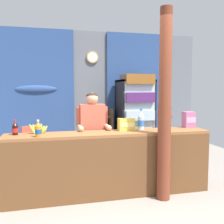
# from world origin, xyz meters

# --- Properties ---
(ground_plane) EXTENTS (6.82, 6.82, 0.00)m
(ground_plane) POSITION_xyz_m (0.00, 1.05, 0.00)
(ground_plane) COLOR gray
(back_wall_curtained) EXTENTS (4.83, 0.22, 2.78)m
(back_wall_curtained) POSITION_xyz_m (-0.01, 2.67, 1.43)
(back_wall_curtained) COLOR slate
(back_wall_curtained) RESTS_ON ground
(stall_counter) EXTENTS (2.93, 0.46, 0.92)m
(stall_counter) POSITION_xyz_m (-0.12, 0.40, 0.56)
(stall_counter) COLOR #935B33
(stall_counter) RESTS_ON ground
(timber_post) EXTENTS (0.20, 0.18, 2.62)m
(timber_post) POSITION_xyz_m (0.57, 0.17, 1.25)
(timber_post) COLOR brown
(timber_post) RESTS_ON ground
(drink_fridge) EXTENTS (0.73, 0.69, 1.84)m
(drink_fridge) POSITION_xyz_m (0.83, 2.16, 1.01)
(drink_fridge) COLOR black
(drink_fridge) RESTS_ON ground
(bottle_shelf_rack) EXTENTS (0.48, 0.28, 1.11)m
(bottle_shelf_rack) POSITION_xyz_m (0.12, 2.36, 0.58)
(bottle_shelf_rack) COLOR brown
(bottle_shelf_rack) RESTS_ON ground
(plastic_lawn_chair) EXTENTS (0.62, 0.62, 0.86)m
(plastic_lawn_chair) POSITION_xyz_m (-1.21, 1.79, 0.49)
(plastic_lawn_chair) COLOR #E5563D
(plastic_lawn_chair) RESTS_ON ground
(shopkeeper) EXTENTS (0.49, 0.42, 1.48)m
(shopkeeper) POSITION_xyz_m (-0.31, 0.90, 0.93)
(shopkeeper) COLOR #28282D
(shopkeeper) RESTS_ON ground
(soda_bottle_water) EXTENTS (0.10, 0.10, 0.32)m
(soda_bottle_water) POSITION_xyz_m (0.40, 0.62, 1.06)
(soda_bottle_water) COLOR silver
(soda_bottle_water) RESTS_ON stall_counter
(soda_bottle_cola) EXTENTS (0.08, 0.08, 0.20)m
(soda_bottle_cola) POSITION_xyz_m (-1.41, 0.58, 1.01)
(soda_bottle_cola) COLOR black
(soda_bottle_cola) RESTS_ON stall_counter
(soda_bottle_orange_soda) EXTENTS (0.08, 0.08, 0.22)m
(soda_bottle_orange_soda) POSITION_xyz_m (-1.10, 0.36, 1.01)
(soda_bottle_orange_soda) COLOR orange
(soda_bottle_orange_soda) RESTS_ON stall_counter
(soda_bottle_lime_soda) EXTENTS (0.07, 0.07, 0.21)m
(soda_bottle_lime_soda) POSITION_xyz_m (0.81, 0.56, 1.01)
(soda_bottle_lime_soda) COLOR #75C64C
(soda_bottle_lime_soda) RESTS_ON stall_counter
(snack_box_instant_noodle) EXTENTS (0.24, 0.14, 0.18)m
(snack_box_instant_noodle) POSITION_xyz_m (0.16, 0.60, 1.01)
(snack_box_instant_noodle) COLOR #EAD14C
(snack_box_instant_noodle) RESTS_ON stall_counter
(snack_box_wafer) EXTENTS (0.17, 0.15, 0.25)m
(snack_box_wafer) POSITION_xyz_m (1.22, 0.66, 1.05)
(snack_box_wafer) COLOR #B76699
(snack_box_wafer) RESTS_ON stall_counter
(banana_bunch) EXTENTS (0.27, 0.06, 0.16)m
(banana_bunch) POSITION_xyz_m (-1.11, 0.62, 0.98)
(banana_bunch) COLOR #B7C647
(banana_bunch) RESTS_ON stall_counter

